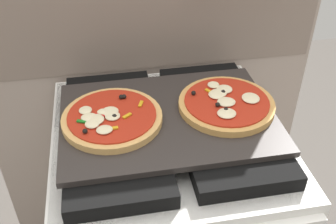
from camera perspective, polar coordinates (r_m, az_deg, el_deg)
name	(u,v)px	position (r m, az deg, el deg)	size (l,w,h in m)	color
kitchen_backsplash	(151,87)	(1.36, -2.44, 3.59)	(1.10, 0.09, 1.55)	gray
baking_tray	(168,118)	(1.02, 0.00, -0.81)	(0.54, 0.38, 0.02)	#2D2826
pizza_left	(111,117)	(1.00, -8.09, -0.74)	(0.25, 0.25, 0.03)	tan
pizza_right	(226,103)	(1.04, 8.31, 1.23)	(0.25, 0.25, 0.03)	tan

